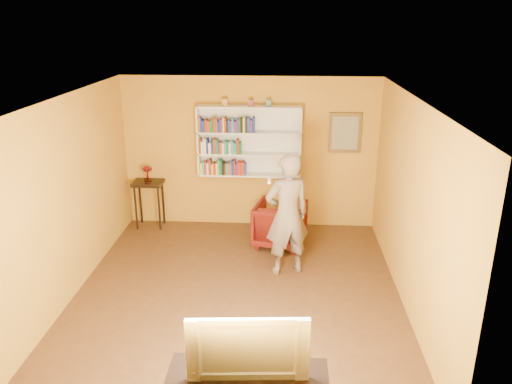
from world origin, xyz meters
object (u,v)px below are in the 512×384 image
(armchair, at_px, (280,224))
(television, at_px, (248,342))
(person, at_px, (287,215))
(ruby_lustre, at_px, (147,170))
(bookshelf, at_px, (249,141))
(console_table, at_px, (149,189))

(armchair, bearing_deg, television, 99.32)
(armchair, relative_size, person, 0.44)
(armchair, height_order, television, television)
(ruby_lustre, bearing_deg, bookshelf, 5.04)
(console_table, distance_m, person, 2.95)
(ruby_lustre, bearing_deg, television, -64.67)
(person, bearing_deg, bookshelf, -89.40)
(ruby_lustre, relative_size, television, 0.26)
(television, bearing_deg, person, 78.76)
(bookshelf, height_order, armchair, bookshelf)
(person, distance_m, television, 2.95)
(armchair, height_order, person, person)
(bookshelf, distance_m, ruby_lustre, 1.89)
(bookshelf, xyz_separation_m, armchair, (0.56, -0.78, -1.22))
(armchair, relative_size, television, 0.74)
(bookshelf, height_order, console_table, bookshelf)
(person, height_order, television, person)
(ruby_lustre, distance_m, person, 2.95)
(armchair, xyz_separation_m, television, (-0.24, -3.88, 0.48))
(armchair, distance_m, television, 3.92)
(person, bearing_deg, ruby_lustre, -53.06)
(bookshelf, height_order, person, bookshelf)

